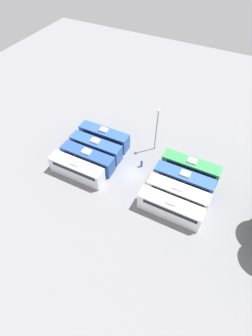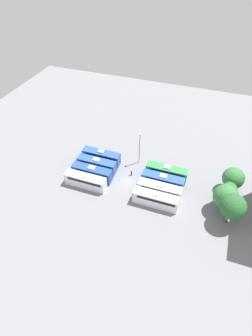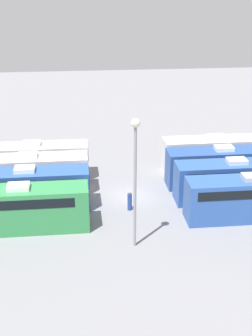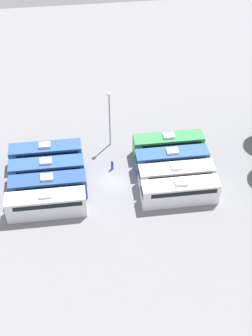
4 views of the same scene
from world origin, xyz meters
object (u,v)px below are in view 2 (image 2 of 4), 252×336
object	(u,v)px
bus_7	(156,199)
light_pole	(140,144)
bus_5	(163,181)
tree_3	(233,207)
bus_6	(160,190)
tree_1	(229,190)
bus_1	(97,164)
tree_2	(226,197)
worker_person	(131,173)
tree_0	(233,178)
bus_3	(86,181)
bus_0	(102,156)
bus_4	(167,172)
bus_2	(92,172)

from	to	relation	value
bus_7	light_pole	world-z (taller)	light_pole
bus_5	tree_3	xyz separation A→B (m)	(5.76, 15.41, 3.41)
bus_6	tree_1	world-z (taller)	tree_1
bus_1	tree_2	size ratio (longest dim) A/B	1.46
worker_person	tree_0	world-z (taller)	tree_0
bus_1	bus_3	bearing A→B (deg)	-1.31
bus_7	tree_1	xyz separation A→B (m)	(-5.66, 14.71, 2.71)
tree_0	tree_2	xyz separation A→B (m)	(6.94, -1.33, 0.47)
bus_0	bus_1	bearing A→B (deg)	2.49
bus_4	bus_1	bearing A→B (deg)	-79.54
bus_3	tree_3	distance (m)	33.02
tree_2	bus_3	bearing A→B (deg)	-83.51
worker_person	tree_2	world-z (taller)	tree_2
bus_3	tree_2	bearing A→B (deg)	96.49
bus_2	tree_0	size ratio (longest dim) A/B	1.60
bus_7	tree_2	size ratio (longest dim) A/B	1.46
bus_3	tree_0	world-z (taller)	tree_0
worker_person	light_pole	bearing A→B (deg)	177.02
bus_0	tree_0	bearing A→B (deg)	91.68
bus_1	bus_5	world-z (taller)	same
tree_2	tree_3	xyz separation A→B (m)	(3.21, 1.31, 0.97)
bus_1	tree_1	size ratio (longest dim) A/B	1.62
bus_4	bus_6	world-z (taller)	same
bus_2	bus_3	xyz separation A→B (m)	(3.10, -0.27, 0.00)
bus_2	bus_6	size ratio (longest dim) A/B	1.00
tree_3	bus_2	bearing A→B (deg)	-94.79
bus_4	bus_7	world-z (taller)	same
bus_2	tree_2	distance (m)	31.37
bus_3	bus_1	bearing A→B (deg)	178.69
bus_5	tree_3	distance (m)	16.80
bus_0	tree_3	world-z (taller)	tree_3
bus_1	tree_2	distance (m)	31.60
bus_1	bus_2	distance (m)	3.11
bus_4	light_pole	world-z (taller)	light_pole
tree_2	bus_4	bearing A→B (deg)	-112.74
bus_6	tree_2	distance (m)	14.32
bus_6	tree_1	size ratio (longest dim) A/B	1.62
tree_0	tree_2	size ratio (longest dim) A/B	0.91
bus_1	bus_3	world-z (taller)	same
bus_7	tree_2	distance (m)	14.86
light_pole	tree_0	world-z (taller)	light_pole
bus_6	bus_7	xyz separation A→B (m)	(3.02, -0.11, 0.00)
bus_2	bus_3	bearing A→B (deg)	-4.90
bus_5	tree_3	world-z (taller)	tree_3
bus_4	light_pole	bearing A→B (deg)	-111.77
tree_2	tree_3	bearing A→B (deg)	22.10
bus_4	worker_person	size ratio (longest dim) A/B	6.07
bus_4	tree_1	distance (m)	15.19
bus_2	light_pole	bearing A→B (deg)	136.30
bus_3	tree_3	size ratio (longest dim) A/B	1.28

